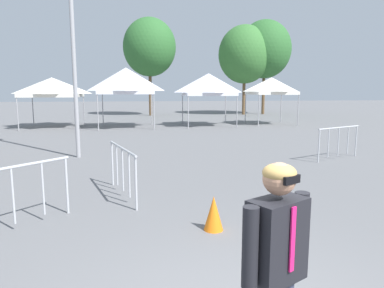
# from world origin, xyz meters

# --- Properties ---
(canopy_tent_far_left) EXTENTS (3.44, 3.44, 3.02)m
(canopy_tent_far_left) POSITION_xyz_m (-6.19, 19.78, 2.44)
(canopy_tent_far_left) COLOR #9E9EA3
(canopy_tent_far_left) RESTS_ON ground
(canopy_tent_behind_left) EXTENTS (3.34, 3.34, 3.60)m
(canopy_tent_behind_left) POSITION_xyz_m (-1.72, 19.03, 2.81)
(canopy_tent_behind_left) COLOR #9E9EA3
(canopy_tent_behind_left) RESTS_ON ground
(canopy_tent_right_of_center) EXTENTS (3.14, 3.14, 3.31)m
(canopy_tent_right_of_center) POSITION_xyz_m (3.39, 19.34, 2.61)
(canopy_tent_right_of_center) COLOR #9E9EA3
(canopy_tent_right_of_center) RESTS_ON ground
(canopy_tent_behind_center) EXTENTS (2.83, 2.83, 3.09)m
(canopy_tent_behind_center) POSITION_xyz_m (7.70, 19.72, 2.53)
(canopy_tent_behind_center) COLOR #9E9EA3
(canopy_tent_behind_center) RESTS_ON ground
(person_foreground) EXTENTS (0.58, 0.41, 1.78)m
(person_foreground) POSITION_xyz_m (0.05, -0.58, 1.03)
(person_foreground) COLOR #33384C
(person_foreground) RESTS_ON ground
(light_pole_near_lift) EXTENTS (0.36, 0.36, 7.82)m
(light_pole_near_lift) POSITION_xyz_m (-3.02, 9.42, 4.47)
(light_pole_near_lift) COLOR #9E9EA3
(light_pole_near_lift) RESTS_ON ground
(tree_behind_tents_center) EXTENTS (4.61, 4.61, 8.53)m
(tree_behind_tents_center) POSITION_xyz_m (0.00, 29.12, 5.98)
(tree_behind_tents_center) COLOR brown
(tree_behind_tents_center) RESTS_ON ground
(tree_behind_tents_left) EXTENTS (4.85, 4.85, 8.68)m
(tree_behind_tents_left) POSITION_xyz_m (10.64, 29.46, 6.00)
(tree_behind_tents_left) COLOR brown
(tree_behind_tents_left) RESTS_ON ground
(tree_behind_tents_right) EXTENTS (4.80, 4.80, 8.14)m
(tree_behind_tents_right) POSITION_xyz_m (8.64, 29.16, 5.49)
(tree_behind_tents_right) COLOR brown
(tree_behind_tents_right) RESTS_ON ground
(crowd_barrier_near_person) EXTENTS (1.93, 0.93, 1.08)m
(crowd_barrier_near_person) POSITION_xyz_m (5.55, 7.84, 0.75)
(crowd_barrier_near_person) COLOR #B7BABF
(crowd_barrier_near_person) RESTS_ON ground
(crowd_barrier_mid_lot) EXTENTS (1.49, 1.55, 1.08)m
(crowd_barrier_mid_lot) POSITION_xyz_m (-2.95, 3.01, 0.75)
(crowd_barrier_mid_lot) COLOR #B7BABF
(crowd_barrier_mid_lot) RESTS_ON ground
(crowd_barrier_by_lift) EXTENTS (0.66, 2.02, 1.08)m
(crowd_barrier_by_lift) POSITION_xyz_m (-1.29, 4.67, 0.75)
(crowd_barrier_by_lift) COLOR #B7BABF
(crowd_barrier_by_lift) RESTS_ON ground
(traffic_cone_lot_center) EXTENTS (0.32, 0.32, 0.57)m
(traffic_cone_lot_center) POSITION_xyz_m (0.26, 2.56, 0.29)
(traffic_cone_lot_center) COLOR orange
(traffic_cone_lot_center) RESTS_ON ground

